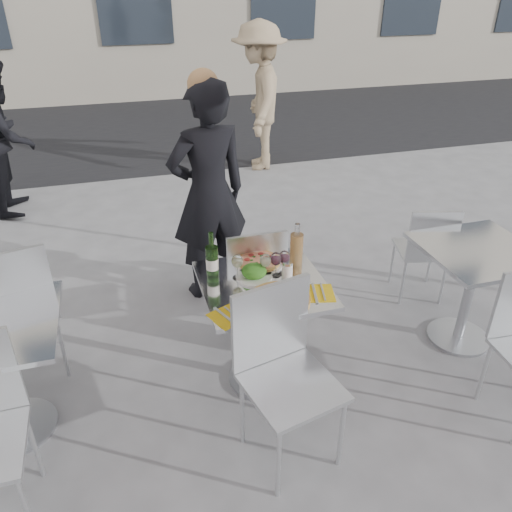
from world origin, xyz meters
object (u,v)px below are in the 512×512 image
object	(u,v)px
main_table	(263,312)
sugar_shaker	(287,270)
wine_bottle	(212,260)
napkin_right	(318,293)
chair_far	(253,275)
chair_near	(282,361)
side_chair_lfar	(15,304)
wineglass_white_a	(237,262)
pizza_far	(259,262)
pedestrian_a	(4,137)
woman_diner	(209,194)
side_table_right	(473,276)
wineglass_red_a	(276,260)
side_chair_rfar	(426,246)
wineglass_red_b	(284,258)
carafe	(296,249)
wineglass_white_b	(265,261)
pizza_near	(280,298)
pedestrian_b	(259,98)
napkin_left	(229,316)
salad_plate	(254,272)

from	to	relation	value
main_table	sugar_shaker	distance (m)	0.31
wine_bottle	napkin_right	size ratio (longest dim) A/B	1.35
chair_far	wine_bottle	bearing A→B (deg)	40.20
chair_near	side_chair_lfar	size ratio (longest dim) A/B	0.99
napkin_right	wineglass_white_a	bearing A→B (deg)	158.15
pizza_far	pedestrian_a	bearing A→B (deg)	120.53
woman_diner	napkin_right	distance (m)	1.38
side_table_right	napkin_right	bearing A→B (deg)	-171.18
pizza_far	sugar_shaker	distance (m)	0.23
wineglass_red_a	side_chair_rfar	bearing A→B (deg)	18.99
side_table_right	chair_far	world-z (taller)	chair_far
wineglass_red_b	carafe	bearing A→B (deg)	32.96
side_table_right	wine_bottle	xyz separation A→B (m)	(-1.77, 0.15, 0.32)
wineglass_white_a	wineglass_white_b	world-z (taller)	same
pedestrian_a	carafe	bearing A→B (deg)	-146.89
chair_near	woman_diner	distance (m)	1.67
wineglass_white_a	main_table	bearing A→B (deg)	-36.64
main_table	wineglass_red_a	world-z (taller)	wineglass_red_a
pedestrian_a	wineglass_red_b	bearing A→B (deg)	-148.64
chair_far	wineglass_white_a	world-z (taller)	wineglass_white_a
napkin_right	chair_near	bearing A→B (deg)	-121.58
woman_diner	pizza_near	world-z (taller)	woman_diner
main_table	wine_bottle	size ratio (longest dim) A/B	2.54
side_table_right	wineglass_red_b	size ratio (longest dim) A/B	4.76
side_chair_rfar	side_chair_lfar	bearing A→B (deg)	17.21
woman_diner	wineglass_white_b	world-z (taller)	woman_diner
wine_bottle	wineglass_red_a	bearing A→B (deg)	-14.35
wineglass_white_b	chair_far	bearing A→B (deg)	85.41
pedestrian_b	sugar_shaker	world-z (taller)	pedestrian_b
wineglass_red_a	pedestrian_a	bearing A→B (deg)	120.12
side_chair_lfar	pedestrian_a	size ratio (longest dim) A/B	0.62
side_chair_rfar	wineglass_red_b	world-z (taller)	wineglass_red_b
carafe	sugar_shaker	distance (m)	0.16
wine_bottle	sugar_shaker	xyz separation A→B (m)	(0.42, -0.14, -0.06)
wineglass_red_b	side_chair_rfar	bearing A→B (deg)	19.50
pedestrian_b	pizza_near	bearing A→B (deg)	-1.10
side_table_right	carafe	xyz separation A→B (m)	(-1.25, 0.13, 0.33)
main_table	wineglass_red_a	size ratio (longest dim) A/B	4.76
wineglass_red_b	napkin_right	world-z (taller)	wineglass_red_b
chair_near	napkin_left	bearing A→B (deg)	120.33
side_table_right	pizza_far	size ratio (longest dim) A/B	2.46
wineglass_red_a	pizza_near	bearing A→B (deg)	-102.88
wine_bottle	wineglass_white_a	world-z (taller)	wine_bottle
napkin_left	main_table	bearing A→B (deg)	21.32
pedestrian_a	wineglass_red_b	distance (m)	3.89
wineglass_red_b	chair_far	bearing A→B (deg)	103.52
side_table_right	pizza_near	size ratio (longest dim) A/B	2.19
salad_plate	chair_far	bearing A→B (deg)	75.27
chair_far	sugar_shaker	distance (m)	0.51
wine_bottle	chair_far	bearing A→B (deg)	40.70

